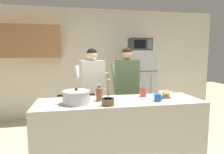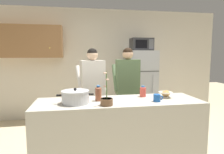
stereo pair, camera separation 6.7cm
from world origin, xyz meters
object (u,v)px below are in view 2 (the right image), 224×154
cooking_pot (75,97)px  coffee_mug (157,98)px  bread_bowl (166,94)px  bottle_near_edge (98,93)px  bottle_mid_counter (143,91)px  microwave (141,44)px  person_near_pot (93,83)px  potted_orchid (107,101)px  person_by_sink (127,82)px  refrigerator (140,85)px

cooking_pot → coffee_mug: 1.05m
bread_bowl → bottle_near_edge: bottle_near_edge is taller
coffee_mug → bottle_mid_counter: size_ratio=0.83×
microwave → cooking_pot: microwave is taller
coffee_mug → bottle_near_edge: bearing=167.1°
bread_bowl → person_near_pot: bearing=137.6°
coffee_mug → bread_bowl: bread_bowl is taller
coffee_mug → potted_orchid: size_ratio=0.32×
person_by_sink → potted_orchid: bearing=-115.5°
cooking_pot → potted_orchid: bearing=-23.7°
person_by_sink → bread_bowl: person_by_sink is taller
microwave → cooking_pot: size_ratio=1.05×
refrigerator → bread_bowl: size_ratio=8.08×
bread_bowl → microwave: bearing=82.9°
coffee_mug → bread_bowl: size_ratio=0.66×
microwave → person_near_pot: (-1.19, -0.89, -0.74)m
microwave → bottle_mid_counter: (-0.52, -1.66, -0.76)m
potted_orchid → refrigerator: bearing=61.9°
person_by_sink → coffee_mug: (0.12, -1.09, -0.06)m
microwave → person_by_sink: microwave is taller
refrigerator → coffee_mug: 2.04m
cooking_pot → potted_orchid: 0.40m
person_by_sink → potted_orchid: 1.29m
person_near_pot → bread_bowl: (0.97, -0.88, -0.05)m
coffee_mug → bottle_mid_counter: (-0.09, 0.31, 0.03)m
cooking_pot → coffee_mug: bearing=-4.6°
refrigerator → person_near_pot: bearing=-142.3°
potted_orchid → person_near_pot: bearing=94.1°
bread_bowl → refrigerator: bearing=83.0°
refrigerator → bottle_near_edge: size_ratio=7.86×
coffee_mug → potted_orchid: bearing=-173.4°
person_by_sink → bottle_mid_counter: size_ratio=10.46×
refrigerator → coffee_mug: (-0.43, -1.99, 0.16)m
person_by_sink → bottle_mid_counter: (0.03, -0.78, -0.03)m
cooking_pot → bread_bowl: (1.25, 0.11, -0.03)m
bread_bowl → bottle_mid_counter: bottle_mid_counter is taller
bottle_mid_counter → microwave: bearing=72.7°
bread_bowl → bottle_mid_counter: bearing=158.4°
bread_bowl → bottle_near_edge: 0.96m
person_by_sink → bread_bowl: 0.95m
bottle_mid_counter → coffee_mug: bearing=-74.4°
coffee_mug → bottle_near_edge: size_ratio=0.64×
person_near_pot → bottle_mid_counter: (0.67, -0.76, -0.02)m
bread_bowl → potted_orchid: size_ratio=0.49×
refrigerator → potted_orchid: bearing=-118.1°
person_by_sink → bread_bowl: size_ratio=8.26×
person_near_pot → bread_bowl: 1.31m
potted_orchid → bottle_near_edge: bearing=106.2°
cooking_pot → bottle_mid_counter: size_ratio=2.89×
person_near_pot → refrigerator: bearing=37.7°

